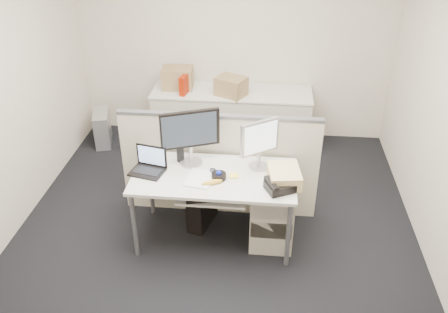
# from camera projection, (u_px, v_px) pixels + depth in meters

# --- Properties ---
(floor) EXTENTS (4.00, 4.50, 0.01)m
(floor) POSITION_uv_depth(u_px,v_px,m) (215.00, 237.00, 4.73)
(floor) COLOR black
(floor) RESTS_ON ground
(wall_back) EXTENTS (4.00, 0.02, 2.70)m
(wall_back) POSITION_uv_depth(u_px,v_px,m) (234.00, 36.00, 5.95)
(wall_back) COLOR beige
(wall_back) RESTS_ON ground
(desk) EXTENTS (1.50, 0.75, 0.73)m
(desk) POSITION_uv_depth(u_px,v_px,m) (214.00, 181.00, 4.38)
(desk) COLOR silver
(desk) RESTS_ON floor
(keyboard_tray) EXTENTS (0.62, 0.32, 0.02)m
(keyboard_tray) POSITION_uv_depth(u_px,v_px,m) (212.00, 196.00, 4.25)
(keyboard_tray) COLOR silver
(keyboard_tray) RESTS_ON desk
(drawer_pedestal) EXTENTS (0.40, 0.55, 0.65)m
(drawer_pedestal) POSITION_uv_depth(u_px,v_px,m) (272.00, 211.00, 4.55)
(drawer_pedestal) COLOR #BBB7A0
(drawer_pedestal) RESTS_ON floor
(cubicle_partition) EXTENTS (2.00, 0.06, 1.10)m
(cubicle_partition) POSITION_uv_depth(u_px,v_px,m) (219.00, 166.00, 4.82)
(cubicle_partition) COLOR beige
(cubicle_partition) RESTS_ON floor
(back_counter) EXTENTS (2.00, 0.60, 0.72)m
(back_counter) POSITION_uv_depth(u_px,v_px,m) (232.00, 118.00, 6.18)
(back_counter) COLOR #BBB7A0
(back_counter) RESTS_ON floor
(monitor_main) EXTENTS (0.59, 0.40, 0.55)m
(monitor_main) POSITION_uv_depth(u_px,v_px,m) (190.00, 138.00, 4.38)
(monitor_main) COLOR black
(monitor_main) RESTS_ON desk
(monitor_small) EXTENTS (0.43, 0.38, 0.48)m
(monitor_small) POSITION_uv_depth(u_px,v_px,m) (259.00, 145.00, 4.34)
(monitor_small) COLOR #B7B7BC
(monitor_small) RESTS_ON desk
(laptop) EXTENTS (0.35, 0.29, 0.23)m
(laptop) POSITION_uv_depth(u_px,v_px,m) (146.00, 162.00, 4.32)
(laptop) COLOR black
(laptop) RESTS_ON desk
(trackball) EXTENTS (0.18, 0.18, 0.05)m
(trackball) POSITION_uv_depth(u_px,v_px,m) (219.00, 176.00, 4.29)
(trackball) COLOR black
(trackball) RESTS_ON desk
(desk_phone) EXTENTS (0.30, 0.28, 0.07)m
(desk_phone) POSITION_uv_depth(u_px,v_px,m) (280.00, 187.00, 4.12)
(desk_phone) COLOR black
(desk_phone) RESTS_ON desk
(paper_stack) EXTENTS (0.28, 0.33, 0.01)m
(paper_stack) POSITION_uv_depth(u_px,v_px,m) (200.00, 179.00, 4.29)
(paper_stack) COLOR white
(paper_stack) RESTS_ON desk
(sticky_pad) EXTENTS (0.10, 0.10, 0.01)m
(sticky_pad) POSITION_uv_depth(u_px,v_px,m) (234.00, 176.00, 4.33)
(sticky_pad) COLOR #FEE544
(sticky_pad) RESTS_ON desk
(travel_mug) EXTENTS (0.09, 0.09, 0.15)m
(travel_mug) POSITION_uv_depth(u_px,v_px,m) (180.00, 154.00, 4.52)
(travel_mug) COLOR black
(travel_mug) RESTS_ON desk
(banana) EXTENTS (0.20, 0.12, 0.04)m
(banana) POSITION_uv_depth(u_px,v_px,m) (212.00, 182.00, 4.21)
(banana) COLOR gold
(banana) RESTS_ON desk
(cellphone) EXTENTS (0.06, 0.10, 0.01)m
(cellphone) POSITION_uv_depth(u_px,v_px,m) (212.00, 171.00, 4.39)
(cellphone) COLOR black
(cellphone) RESTS_ON desk
(manila_folders) EXTENTS (0.32, 0.38, 0.13)m
(manila_folders) POSITION_uv_depth(u_px,v_px,m) (284.00, 176.00, 4.22)
(manila_folders) COLOR #F6CB85
(manila_folders) RESTS_ON desk
(keyboard) EXTENTS (0.43, 0.24, 0.02)m
(keyboard) POSITION_uv_depth(u_px,v_px,m) (209.00, 197.00, 4.21)
(keyboard) COLOR black
(keyboard) RESTS_ON keyboard_tray
(pc_tower_desk) EXTENTS (0.27, 0.44, 0.38)m
(pc_tower_desk) POSITION_uv_depth(u_px,v_px,m) (202.00, 208.00, 4.81)
(pc_tower_desk) COLOR black
(pc_tower_desk) RESTS_ON floor
(pc_tower_spare_dark) EXTENTS (0.23, 0.47, 0.42)m
(pc_tower_spare_dark) POSITION_uv_depth(u_px,v_px,m) (148.00, 135.00, 6.09)
(pc_tower_spare_dark) COLOR black
(pc_tower_spare_dark) RESTS_ON floor
(pc_tower_spare_silver) EXTENTS (0.31, 0.50, 0.44)m
(pc_tower_spare_silver) POSITION_uv_depth(u_px,v_px,m) (102.00, 128.00, 6.26)
(pc_tower_spare_silver) COLOR #B7B7BC
(pc_tower_spare_silver) RESTS_ON floor
(cardboard_box_left) EXTENTS (0.40, 0.31, 0.29)m
(cardboard_box_left) POSITION_uv_depth(u_px,v_px,m) (178.00, 79.00, 6.03)
(cardboard_box_left) COLOR #9F7954
(cardboard_box_left) RESTS_ON back_counter
(cardboard_box_right) EXTENTS (0.43, 0.40, 0.25)m
(cardboard_box_right) POSITION_uv_depth(u_px,v_px,m) (231.00, 87.00, 5.83)
(cardboard_box_right) COLOR #9F7954
(cardboard_box_right) RESTS_ON back_counter
(red_binder) EXTENTS (0.12, 0.29, 0.26)m
(red_binder) POSITION_uv_depth(u_px,v_px,m) (185.00, 84.00, 5.89)
(red_binder) COLOR #961902
(red_binder) RESTS_ON back_counter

